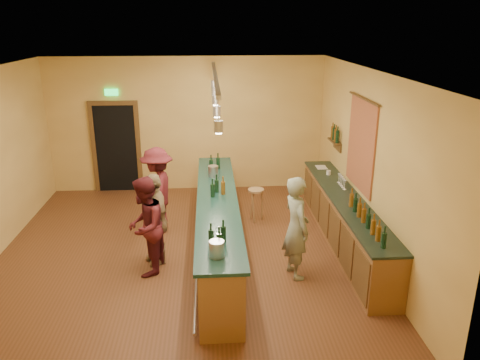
{
  "coord_description": "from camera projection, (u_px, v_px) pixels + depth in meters",
  "views": [
    {
      "loc": [
        0.52,
        -7.54,
        3.95
      ],
      "look_at": [
        1.05,
        0.2,
        1.31
      ],
      "focal_mm": 35.0,
      "sensor_mm": 36.0,
      "label": 1
    }
  ],
  "objects": [
    {
      "name": "floor",
      "position": [
        183.0,
        254.0,
        8.36
      ],
      "size": [
        7.0,
        7.0,
        0.0
      ],
      "primitive_type": "plane",
      "color": "#583119",
      "rests_on": "ground"
    },
    {
      "name": "ceiling",
      "position": [
        174.0,
        72.0,
        7.33
      ],
      "size": [
        6.5,
        7.0,
        0.02
      ],
      "primitive_type": "cube",
      "color": "silver",
      "rests_on": "wall_back"
    },
    {
      "name": "wall_back",
      "position": [
        187.0,
        125.0,
        11.15
      ],
      "size": [
        6.5,
        0.02,
        3.2
      ],
      "primitive_type": "cube",
      "color": "#BA9146",
      "rests_on": "floor"
    },
    {
      "name": "wall_front",
      "position": [
        159.0,
        277.0,
        4.54
      ],
      "size": [
        6.5,
        0.02,
        3.2
      ],
      "primitive_type": "cube",
      "color": "#BA9146",
      "rests_on": "floor"
    },
    {
      "name": "wall_right",
      "position": [
        368.0,
        165.0,
        8.06
      ],
      "size": [
        0.02,
        7.0,
        3.2
      ],
      "primitive_type": "cube",
      "color": "#BA9146",
      "rests_on": "floor"
    },
    {
      "name": "doorway",
      "position": [
        116.0,
        146.0,
        11.17
      ],
      "size": [
        1.15,
        0.09,
        2.48
      ],
      "color": "black",
      "rests_on": "wall_back"
    },
    {
      "name": "tapestry",
      "position": [
        361.0,
        145.0,
        8.35
      ],
      "size": [
        0.03,
        1.4,
        1.6
      ],
      "primitive_type": "cube",
      "color": "maroon",
      "rests_on": "wall_right"
    },
    {
      "name": "bottle_shelf",
      "position": [
        335.0,
        136.0,
        9.82
      ],
      "size": [
        0.17,
        0.55,
        0.54
      ],
      "color": "#492B15",
      "rests_on": "wall_right"
    },
    {
      "name": "back_counter",
      "position": [
        345.0,
        220.0,
        8.57
      ],
      "size": [
        0.6,
        4.55,
        1.27
      ],
      "color": "brown",
      "rests_on": "floor"
    },
    {
      "name": "tasting_bar",
      "position": [
        217.0,
        222.0,
        8.2
      ],
      "size": [
        0.73,
        5.1,
        1.38
      ],
      "color": "brown",
      "rests_on": "floor"
    },
    {
      "name": "pendant_track",
      "position": [
        215.0,
        85.0,
        7.44
      ],
      "size": [
        0.11,
        4.6,
        0.5
      ],
      "color": "silver",
      "rests_on": "ceiling"
    },
    {
      "name": "bartender",
      "position": [
        296.0,
        228.0,
        7.41
      ],
      "size": [
        0.55,
        0.7,
        1.69
      ],
      "primitive_type": "imported",
      "rotation": [
        0.0,
        0.0,
        1.82
      ],
      "color": "gray",
      "rests_on": "floor"
    },
    {
      "name": "customer_a",
      "position": [
        145.0,
        226.0,
        7.51
      ],
      "size": [
        0.73,
        0.88,
        1.64
      ],
      "primitive_type": "imported",
      "rotation": [
        0.0,
        0.0,
        -1.72
      ],
      "color": "#59191E",
      "rests_on": "floor"
    },
    {
      "name": "customer_b",
      "position": [
        155.0,
        219.0,
        7.87
      ],
      "size": [
        0.74,
        1.01,
        1.6
      ],
      "primitive_type": "imported",
      "rotation": [
        0.0,
        0.0,
        -1.14
      ],
      "color": "#997A51",
      "rests_on": "floor"
    },
    {
      "name": "customer_c",
      "position": [
        158.0,
        190.0,
        9.05
      ],
      "size": [
        0.72,
        1.14,
        1.69
      ],
      "primitive_type": "imported",
      "rotation": [
        0.0,
        0.0,
        -1.65
      ],
      "color": "#59191E",
      "rests_on": "floor"
    },
    {
      "name": "bar_stool",
      "position": [
        256.0,
        196.0,
        9.61
      ],
      "size": [
        0.33,
        0.33,
        0.69
      ],
      "rotation": [
        0.0,
        0.0,
        -0.28
      ],
      "color": "olive",
      "rests_on": "floor"
    }
  ]
}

